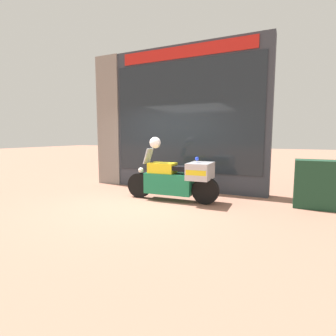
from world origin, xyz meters
TOP-DOWN VIEW (x-y plane):
  - ground_plane at (0.00, 0.00)m, footprint 60.00×60.00m
  - shop_building at (-0.37, 2.00)m, footprint 5.33×0.55m
  - window_display at (0.33, 2.03)m, footprint 4.06×0.30m
  - paramedic_motorcycle at (0.68, 0.58)m, footprint 2.36×0.76m
  - utility_cabinet at (3.67, 1.32)m, footprint 0.90×0.53m
  - white_helmet at (0.11, 0.56)m, footprint 0.28×0.28m

SIDE VIEW (x-z plane):
  - ground_plane at x=0.00m, z-range 0.00..0.00m
  - window_display at x=0.33m, z-range -0.53..1.48m
  - utility_cabinet at x=3.67m, z-range 0.00..1.05m
  - paramedic_motorcycle at x=0.68m, z-range -0.08..1.19m
  - white_helmet at x=0.11m, z-range 1.27..1.54m
  - shop_building at x=-0.37m, z-range 0.01..4.08m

